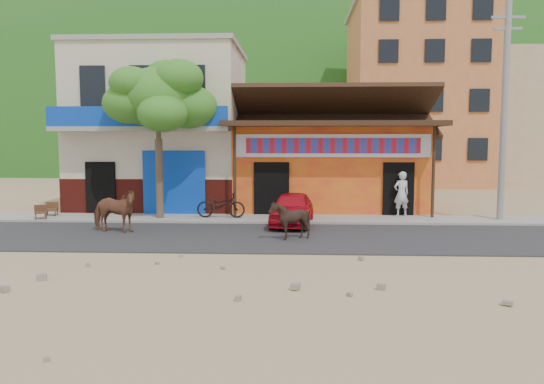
# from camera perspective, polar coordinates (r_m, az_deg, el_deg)

# --- Properties ---
(ground) EXTENTS (120.00, 120.00, 0.00)m
(ground) POSITION_cam_1_polar(r_m,az_deg,el_deg) (14.33, 0.23, -6.76)
(ground) COLOR #9E825B
(ground) RESTS_ON ground
(road) EXTENTS (60.00, 5.00, 0.04)m
(road) POSITION_cam_1_polar(r_m,az_deg,el_deg) (16.77, 0.59, -4.87)
(road) COLOR #28282B
(road) RESTS_ON ground
(sidewalk) EXTENTS (60.00, 2.00, 0.12)m
(sidewalk) POSITION_cam_1_polar(r_m,az_deg,el_deg) (20.22, 0.95, -2.95)
(sidewalk) COLOR gray
(sidewalk) RESTS_ON ground
(dance_club) EXTENTS (8.00, 6.00, 3.60)m
(dance_club) POSITION_cam_1_polar(r_m,az_deg,el_deg) (24.06, 6.01, 2.55)
(dance_club) COLOR orange
(dance_club) RESTS_ON ground
(cafe_building) EXTENTS (7.00, 6.00, 7.00)m
(cafe_building) POSITION_cam_1_polar(r_m,az_deg,el_deg) (24.75, -11.67, 6.49)
(cafe_building) COLOR beige
(cafe_building) RESTS_ON ground
(apartment_front) EXTENTS (9.00, 9.00, 12.00)m
(apartment_front) POSITION_cam_1_polar(r_m,az_deg,el_deg) (39.01, 15.32, 9.72)
(apartment_front) COLOR #CC723F
(apartment_front) RESTS_ON ground
(apartment_rear) EXTENTS (8.00, 8.00, 10.00)m
(apartment_rear) POSITION_cam_1_polar(r_m,az_deg,el_deg) (47.34, 24.45, 7.45)
(apartment_rear) COLOR tan
(apartment_rear) RESTS_ON ground
(hillside) EXTENTS (100.00, 40.00, 24.00)m
(hillside) POSITION_cam_1_polar(r_m,az_deg,el_deg) (84.46, 2.29, 11.68)
(hillside) COLOR #194C14
(hillside) RESTS_ON ground
(tree) EXTENTS (3.00, 3.00, 6.00)m
(tree) POSITION_cam_1_polar(r_m,az_deg,el_deg) (20.45, -12.11, 5.63)
(tree) COLOR #2D721E
(tree) RESTS_ON sidewalk
(utility_pole) EXTENTS (0.24, 0.24, 8.00)m
(utility_pole) POSITION_cam_1_polar(r_m,az_deg,el_deg) (21.41, 23.71, 7.95)
(utility_pole) COLOR gray
(utility_pole) RESTS_ON sidewalk
(cow_tan) EXTENTS (1.82, 1.10, 1.44)m
(cow_tan) POSITION_cam_1_polar(r_m,az_deg,el_deg) (18.18, -16.65, -1.93)
(cow_tan) COLOR brown
(cow_tan) RESTS_ON road
(cow_dark) EXTENTS (1.29, 1.21, 1.20)m
(cow_dark) POSITION_cam_1_polar(r_m,az_deg,el_deg) (16.19, 1.89, -3.03)
(cow_dark) COLOR black
(cow_dark) RESTS_ON road
(red_car) EXTENTS (1.70, 3.60, 1.19)m
(red_car) POSITION_cam_1_polar(r_m,az_deg,el_deg) (18.94, 2.18, -1.78)
(red_car) COLOR red
(red_car) RESTS_ON road
(scooter) EXTENTS (1.86, 0.68, 0.97)m
(scooter) POSITION_cam_1_polar(r_m,az_deg,el_deg) (20.27, -5.52, -1.40)
(scooter) COLOR black
(scooter) RESTS_ON sidewalk
(pedestrian) EXTENTS (0.73, 0.58, 1.74)m
(pedestrian) POSITION_cam_1_polar(r_m,az_deg,el_deg) (21.18, 13.74, -0.19)
(pedestrian) COLOR silver
(pedestrian) RESTS_ON sidewalk
(cafe_chair_left) EXTENTS (0.55, 0.55, 0.98)m
(cafe_chair_left) POSITION_cam_1_polar(r_m,az_deg,el_deg) (22.44, -22.68, -1.12)
(cafe_chair_left) COLOR #492418
(cafe_chair_left) RESTS_ON sidewalk
(cafe_chair_right) EXTENTS (0.61, 0.61, 0.97)m
(cafe_chair_right) POSITION_cam_1_polar(r_m,az_deg,el_deg) (21.68, -23.63, -1.40)
(cafe_chair_right) COLOR #472F17
(cafe_chair_right) RESTS_ON sidewalk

